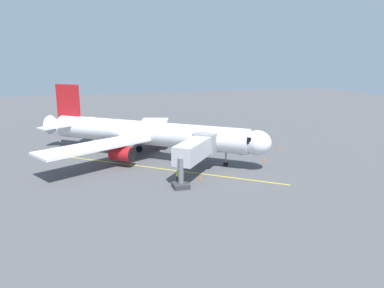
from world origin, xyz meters
The scene contains 11 objects.
ground_plane centered at (0.00, 0.00, 0.00)m, with size 220.00×220.00×0.00m, color #4C4C4F.
apron_lead_in_line centered at (2.00, 5.78, 0.01)m, with size 0.24×40.00×0.01m, color yellow.
airplane centered at (2.22, -0.40, 4.00)m, with size 34.20×31.86×11.50m.
jet_bridge centered at (-3.30, 10.81, 3.76)m, with size 8.73×10.15×5.40m.
ground_crew_marshaller centered at (-13.52, 2.56, 0.89)m, with size 0.45×0.34×1.71m.
ground_crew_wing_walker centered at (0.15, 13.17, 0.89)m, with size 0.47×0.42×1.71m.
tug_near_nose centered at (1.26, -18.25, 0.70)m, with size 2.73×2.62×1.50m.
safety_cone_nose_left centered at (-15.57, 7.19, 0.28)m, with size 0.32×0.32×0.55m, color #F2590F.
safety_cone_nose_right centered at (-3.18, 12.85, 0.28)m, with size 0.32×0.32×0.55m, color #F2590F.
safety_cone_wing_port centered at (-14.97, -6.20, 0.28)m, with size 0.32×0.32×0.55m, color #F2590F.
safety_cone_wing_starboard centered at (-21.72, 0.81, 0.28)m, with size 0.32×0.32×0.55m, color #F2590F.
Camera 1 is at (10.90, 57.61, 16.15)m, focal length 34.21 mm.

